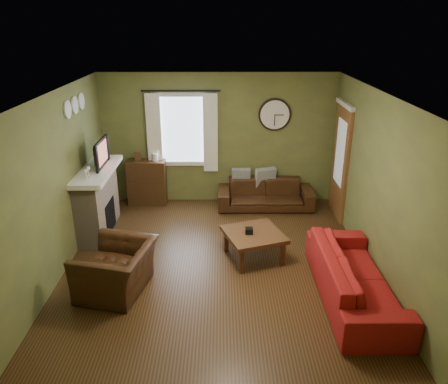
{
  "coord_description": "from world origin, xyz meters",
  "views": [
    {
      "loc": [
        0.06,
        -5.84,
        3.55
      ],
      "look_at": [
        0.1,
        0.4,
        1.05
      ],
      "focal_mm": 35.0,
      "sensor_mm": 36.0,
      "label": 1
    }
  ],
  "objects_px": {
    "armchair": "(117,269)",
    "sofa_brown": "(265,194)",
    "coffee_table": "(253,245)",
    "sofa_red": "(355,277)",
    "bookshelf": "(147,182)"
  },
  "relations": [
    {
      "from": "armchair",
      "to": "coffee_table",
      "type": "distance_m",
      "value": 2.13
    },
    {
      "from": "bookshelf",
      "to": "sofa_red",
      "type": "xyz_separation_m",
      "value": [
        3.28,
        -3.28,
        -0.13
      ]
    },
    {
      "from": "coffee_table",
      "to": "bookshelf",
      "type": "bearing_deg",
      "value": 132.16
    },
    {
      "from": "bookshelf",
      "to": "coffee_table",
      "type": "xyz_separation_m",
      "value": [
        2.0,
        -2.21,
        -0.23
      ]
    },
    {
      "from": "sofa_red",
      "to": "armchair",
      "type": "distance_m",
      "value": 3.23
    },
    {
      "from": "coffee_table",
      "to": "armchair",
      "type": "bearing_deg",
      "value": -156.01
    },
    {
      "from": "armchair",
      "to": "sofa_brown",
      "type": "bearing_deg",
      "value": 153.61
    },
    {
      "from": "sofa_red",
      "to": "armchair",
      "type": "xyz_separation_m",
      "value": [
        -3.22,
        0.2,
        0.01
      ]
    },
    {
      "from": "sofa_brown",
      "to": "bookshelf",
      "type": "bearing_deg",
      "value": 175.08
    },
    {
      "from": "sofa_brown",
      "to": "coffee_table",
      "type": "xyz_separation_m",
      "value": [
        -0.38,
        -2.01,
        -0.05
      ]
    },
    {
      "from": "armchair",
      "to": "coffee_table",
      "type": "height_order",
      "value": "armchair"
    },
    {
      "from": "coffee_table",
      "to": "sofa_brown",
      "type": "bearing_deg",
      "value": 79.37
    },
    {
      "from": "sofa_brown",
      "to": "armchair",
      "type": "relative_size",
      "value": 1.81
    },
    {
      "from": "armchair",
      "to": "coffee_table",
      "type": "relative_size",
      "value": 1.24
    },
    {
      "from": "sofa_brown",
      "to": "sofa_red",
      "type": "height_order",
      "value": "sofa_red"
    }
  ]
}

